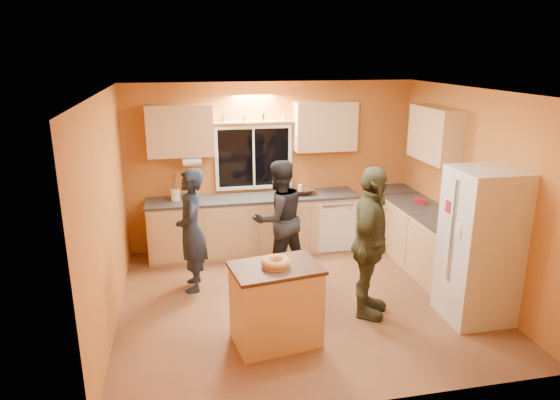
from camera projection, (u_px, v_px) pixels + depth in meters
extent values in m
plane|color=brown|center=(302.00, 300.00, 6.35)|extent=(4.50, 4.50, 0.00)
cube|color=#C77D33|center=(272.00, 166.00, 7.85)|extent=(4.50, 0.04, 2.60)
cube|color=#C77D33|center=(363.00, 272.00, 4.10)|extent=(4.50, 0.04, 2.60)
cube|color=#C77D33|center=(107.00, 214.00, 5.54)|extent=(0.04, 4.00, 2.60)
cube|color=#C77D33|center=(473.00, 192.00, 6.40)|extent=(0.04, 4.00, 2.60)
cube|color=white|center=(305.00, 92.00, 5.60)|extent=(4.50, 4.00, 0.02)
cube|color=black|center=(254.00, 158.00, 7.73)|extent=(1.10, 0.02, 0.90)
cube|color=white|center=(254.00, 158.00, 7.72)|extent=(1.20, 0.04, 1.00)
cube|color=tan|center=(180.00, 131.00, 7.25)|extent=(0.95, 0.33, 0.75)
cube|color=tan|center=(325.00, 126.00, 7.67)|extent=(0.95, 0.33, 0.75)
cube|color=tan|center=(435.00, 134.00, 6.94)|extent=(0.33, 1.00, 0.75)
cylinder|color=silver|center=(192.00, 162.00, 7.30)|extent=(0.27, 0.12, 0.12)
cube|color=tan|center=(254.00, 226.00, 7.75)|extent=(3.20, 0.60, 0.86)
cube|color=#282B2D|center=(254.00, 198.00, 7.62)|extent=(3.24, 0.62, 0.04)
cube|color=tan|center=(392.00, 216.00, 8.19)|extent=(0.60, 0.60, 0.86)
cube|color=#282B2D|center=(394.00, 190.00, 8.06)|extent=(0.62, 0.62, 0.04)
cube|color=tan|center=(427.00, 243.00, 7.07)|extent=(0.60, 1.80, 0.86)
cube|color=#282B2D|center=(430.00, 213.00, 6.94)|extent=(0.62, 1.84, 0.04)
cube|color=silver|center=(480.00, 246.00, 5.70)|extent=(0.72, 0.70, 1.80)
cube|color=tan|center=(276.00, 306.00, 5.32)|extent=(0.96, 0.71, 0.86)
cube|color=black|center=(276.00, 268.00, 5.19)|extent=(1.00, 0.76, 0.04)
torus|color=tan|center=(276.00, 262.00, 5.17)|extent=(0.31, 0.31, 0.09)
imported|color=black|center=(192.00, 230.00, 6.44)|extent=(0.41, 0.61, 1.63)
imported|color=black|center=(279.00, 218.00, 6.89)|extent=(0.96, 0.86, 1.64)
imported|color=#2D321F|center=(370.00, 243.00, 5.75)|extent=(0.92, 1.14, 1.81)
imported|color=black|center=(302.00, 191.00, 7.76)|extent=(0.37, 0.37, 0.09)
cylinder|color=beige|center=(175.00, 195.00, 7.40)|extent=(0.14, 0.14, 0.17)
imported|color=gray|center=(462.00, 218.00, 6.13)|extent=(0.34, 0.31, 0.32)
cube|color=#AE1A28|center=(420.00, 201.00, 7.27)|extent=(0.19, 0.17, 0.07)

